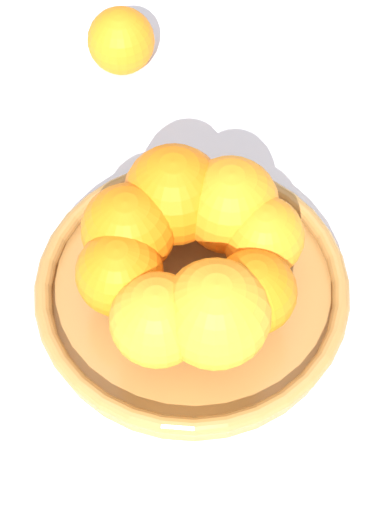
% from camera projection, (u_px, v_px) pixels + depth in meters
% --- Properties ---
extents(ground_plane, '(4.00, 4.00, 0.00)m').
position_uv_depth(ground_plane, '(192.00, 298.00, 0.71)').
color(ground_plane, silver).
extents(fruit_bowl, '(0.26, 0.26, 0.03)m').
position_uv_depth(fruit_bowl, '(192.00, 289.00, 0.70)').
color(fruit_bowl, '#A57238').
rests_on(fruit_bowl, ground_plane).
extents(orange_pile, '(0.19, 0.18, 0.08)m').
position_uv_depth(orange_pile, '(191.00, 253.00, 0.66)').
color(orange_pile, orange).
rests_on(orange_pile, fruit_bowl).
extents(stray_orange, '(0.07, 0.07, 0.07)m').
position_uv_depth(stray_orange, '(121.00, 41.00, 0.83)').
color(stray_orange, orange).
rests_on(stray_orange, ground_plane).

